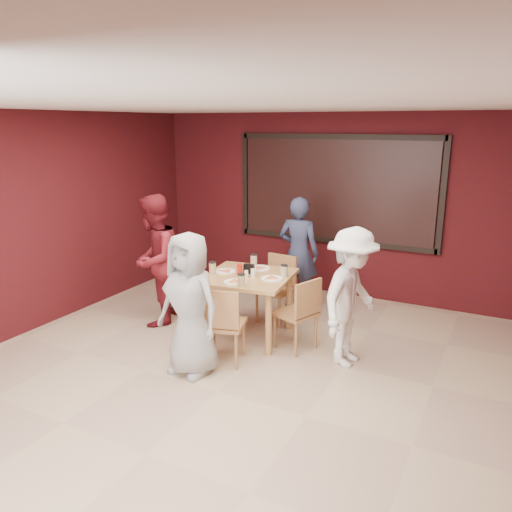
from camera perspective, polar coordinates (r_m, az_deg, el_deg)
The scene contains 11 objects.
floor at distance 5.25m, azimuth -4.37°, elevation -15.20°, with size 7.00×7.00×0.00m, color tan.
window_blinds at distance 7.75m, azimuth 9.00°, elevation 7.46°, with size 3.00×0.02×1.50m, color black.
dining_table at distance 6.20m, azimuth -0.92°, elevation -3.12°, with size 1.15×1.15×0.97m.
chair_front at distance 5.56m, azimuth -3.87°, elevation -7.48°, with size 0.54×0.54×0.91m.
chair_back at distance 6.81m, azimuth 2.50°, elevation -3.25°, with size 0.47×0.47×0.90m.
chair_left at distance 6.61m, azimuth -6.39°, elevation -4.34°, with size 0.49×0.49×0.82m.
chair_right at distance 5.92m, azimuth 5.09°, elevation -6.21°, with size 0.55×0.55×0.89m.
diner_front at distance 5.34m, azimuth -7.60°, elevation -5.50°, with size 0.76×0.50×1.56m, color #A1A1A1.
diner_back at distance 7.22m, azimuth 4.88°, elevation 0.34°, with size 0.60×0.39×1.64m, color #2F3654.
diner_left at distance 6.75m, azimuth -11.51°, elevation -0.48°, with size 0.85×0.66×1.75m, color maroon.
diner_right at distance 5.59m, azimuth 10.82°, elevation -4.67°, with size 1.01×0.58×1.56m, color white.
Camera 1 is at (2.43, -3.84, 2.63)m, focal length 35.00 mm.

